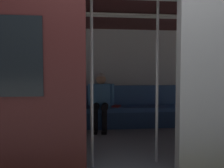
{
  "coord_description": "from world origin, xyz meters",
  "views": [
    {
      "loc": [
        0.43,
        2.2,
        1.17
      ],
      "look_at": [
        0.08,
        -1.31,
        0.99
      ],
      "focal_mm": 34.61,
      "sensor_mm": 36.0,
      "label": 1
    }
  ],
  "objects_px": {
    "handbag": "(78,104)",
    "train_car": "(114,52)",
    "book": "(116,106)",
    "grab_pole_far": "(157,82)",
    "person_seated": "(101,97)",
    "grab_pole_door": "(92,82)",
    "bench_seat": "(111,112)"
  },
  "relations": [
    {
      "from": "person_seated",
      "to": "book",
      "type": "height_order",
      "value": "person_seated"
    },
    {
      "from": "person_seated",
      "to": "grab_pole_far",
      "type": "bearing_deg",
      "value": 109.9
    },
    {
      "from": "handbag",
      "to": "train_car",
      "type": "bearing_deg",
      "value": 120.15
    },
    {
      "from": "bench_seat",
      "to": "grab_pole_door",
      "type": "distance_m",
      "value": 2.07
    },
    {
      "from": "handbag",
      "to": "book",
      "type": "bearing_deg",
      "value": -176.7
    },
    {
      "from": "handbag",
      "to": "grab_pole_door",
      "type": "bearing_deg",
      "value": 98.46
    },
    {
      "from": "book",
      "to": "grab_pole_far",
      "type": "distance_m",
      "value": 2.01
    },
    {
      "from": "bench_seat",
      "to": "grab_pole_door",
      "type": "height_order",
      "value": "grab_pole_door"
    },
    {
      "from": "train_car",
      "to": "book",
      "type": "relative_size",
      "value": 29.09
    },
    {
      "from": "person_seated",
      "to": "handbag",
      "type": "distance_m",
      "value": 0.51
    },
    {
      "from": "handbag",
      "to": "grab_pole_door",
      "type": "relative_size",
      "value": 0.12
    },
    {
      "from": "person_seated",
      "to": "book",
      "type": "xyz_separation_m",
      "value": [
        -0.34,
        -0.13,
        -0.21
      ]
    },
    {
      "from": "book",
      "to": "grab_pole_far",
      "type": "height_order",
      "value": "grab_pole_far"
    },
    {
      "from": "train_car",
      "to": "bench_seat",
      "type": "relative_size",
      "value": 2.2
    },
    {
      "from": "grab_pole_far",
      "to": "person_seated",
      "type": "bearing_deg",
      "value": -70.1
    },
    {
      "from": "bench_seat",
      "to": "grab_pole_far",
      "type": "relative_size",
      "value": 1.38
    },
    {
      "from": "handbag",
      "to": "grab_pole_far",
      "type": "distance_m",
      "value": 2.23
    },
    {
      "from": "bench_seat",
      "to": "person_seated",
      "type": "xyz_separation_m",
      "value": [
        0.22,
        0.05,
        0.32
      ]
    },
    {
      "from": "person_seated",
      "to": "handbag",
      "type": "bearing_deg",
      "value": -9.78
    },
    {
      "from": "train_car",
      "to": "book",
      "type": "distance_m",
      "value": 1.57
    },
    {
      "from": "bench_seat",
      "to": "handbag",
      "type": "bearing_deg",
      "value": -2.5
    },
    {
      "from": "person_seated",
      "to": "grab_pole_door",
      "type": "bearing_deg",
      "value": 83.86
    },
    {
      "from": "train_car",
      "to": "grab_pole_far",
      "type": "height_order",
      "value": "train_car"
    },
    {
      "from": "train_car",
      "to": "person_seated",
      "type": "bearing_deg",
      "value": -81.11
    },
    {
      "from": "book",
      "to": "grab_pole_door",
      "type": "distance_m",
      "value": 2.13
    },
    {
      "from": "book",
      "to": "grab_pole_far",
      "type": "relative_size",
      "value": 0.1
    },
    {
      "from": "grab_pole_far",
      "to": "train_car",
      "type": "bearing_deg",
      "value": -57.14
    },
    {
      "from": "train_car",
      "to": "grab_pole_door",
      "type": "relative_size",
      "value": 3.03
    },
    {
      "from": "train_car",
      "to": "bench_seat",
      "type": "bearing_deg",
      "value": -93.23
    },
    {
      "from": "bench_seat",
      "to": "book",
      "type": "height_order",
      "value": "book"
    },
    {
      "from": "train_car",
      "to": "handbag",
      "type": "height_order",
      "value": "train_car"
    },
    {
      "from": "book",
      "to": "grab_pole_door",
      "type": "xyz_separation_m",
      "value": [
        0.54,
        1.97,
        0.61
      ]
    }
  ]
}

